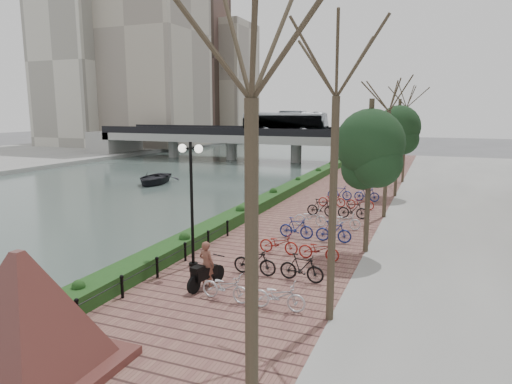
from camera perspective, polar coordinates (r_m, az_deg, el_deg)
The scene contains 14 objects.
ground at distance 16.23m, azimuth -22.50°, elevation -14.33°, with size 220.00×220.00×0.00m, color #59595B.
river_water at distance 44.18m, azimuth -14.01°, elevation 1.38°, with size 30.00×130.00×0.02m, color #485A55.
promenade at distance 29.35m, azimuth 8.19°, elevation -2.28°, with size 8.00×75.00×0.50m, color brown.
hedge at distance 32.51m, azimuth 3.43°, elevation 0.01°, with size 1.10×56.00×0.60m, color #193714.
chain_fence at distance 16.46m, azimuth -14.22°, elevation -10.30°, with size 0.10×14.10×0.70m.
granite_monument at distance 11.78m, azimuth -27.12°, elevation -13.47°, with size 5.74×5.74×2.99m.
lamppost at distance 17.54m, azimuth -8.11°, elevation 1.81°, with size 1.02×0.32×4.85m.
motorcycle at distance 15.99m, azimuth -6.23°, elevation -10.07°, with size 0.50×1.61×1.01m, color black, non-canonical shape.
pedestrian at distance 15.92m, azimuth -6.20°, elevation -8.97°, with size 0.60×0.39×1.63m, color brown.
bicycle_parking at distance 22.68m, azimuth 8.03°, elevation -4.09°, with size 2.40×19.89×1.00m.
street_trees at distance 23.40m, azimuth 15.16°, elevation 2.85°, with size 3.20×37.12×6.80m.
bridge at distance 60.49m, azimuth -1.76°, elevation 7.17°, with size 36.00×10.77×6.50m.
boat at distance 41.95m, azimuth -12.62°, elevation 1.70°, with size 3.53×4.95×1.03m, color black.
far_buildings at distance 93.00m, azimuth -13.11°, elevation 15.82°, with size 35.00×38.00×38.00m.
Camera 1 is at (10.63, -10.40, 6.51)m, focal length 32.00 mm.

